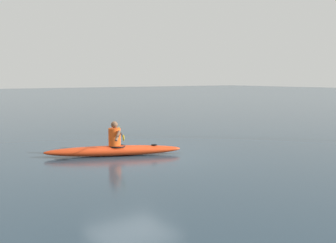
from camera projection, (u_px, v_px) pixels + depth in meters
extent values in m
plane|color=#283D4C|center=(132.00, 156.00, 12.42)|extent=(160.00, 160.00, 0.00)
ellipsoid|color=red|center=(114.00, 151.00, 12.52)|extent=(4.07, 2.24, 0.31)
torus|color=black|center=(117.00, 146.00, 12.53)|extent=(0.69, 0.69, 0.04)
cylinder|color=black|center=(154.00, 145.00, 12.74)|extent=(0.18, 0.18, 0.02)
cylinder|color=#E04C14|center=(115.00, 137.00, 12.48)|extent=(0.37, 0.37, 0.54)
sphere|color=brown|center=(114.00, 125.00, 12.44)|extent=(0.21, 0.21, 0.21)
cylinder|color=black|center=(121.00, 133.00, 12.50)|extent=(0.83, 1.81, 0.03)
ellipsoid|color=gold|center=(119.00, 129.00, 13.47)|extent=(0.20, 0.38, 0.17)
ellipsoid|color=gold|center=(124.00, 138.00, 11.54)|extent=(0.20, 0.38, 0.17)
cylinder|color=brown|center=(117.00, 133.00, 12.77)|extent=(0.15, 0.32, 0.34)
cylinder|color=brown|center=(118.00, 136.00, 12.21)|extent=(0.27, 0.24, 0.34)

